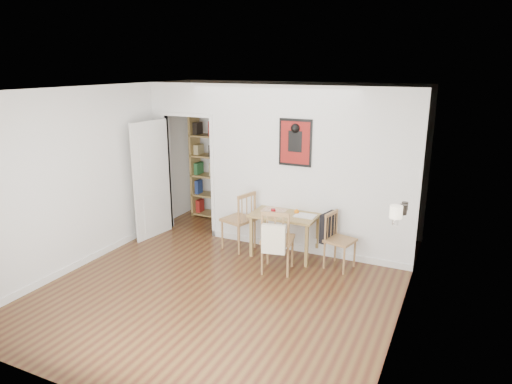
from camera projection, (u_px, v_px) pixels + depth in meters
The scene contains 15 objects.
ground at pixel (232, 279), 6.35m from camera, with size 5.20×5.20×0.00m, color #553B1B.
room_shell at pixel (277, 170), 7.13m from camera, with size 5.20×5.20×5.20m.
dining_table at pixel (285, 219), 7.01m from camera, with size 1.01×0.64×0.69m.
chair_left at pixel (238, 220), 7.31m from camera, with size 0.60×0.60×0.96m.
chair_right at pixel (339, 240), 6.62m from camera, with size 0.55×0.50×0.83m.
chair_front at pixel (277, 240), 6.48m from camera, with size 0.56×0.61×0.96m.
bookshelf at pixel (213, 166), 8.72m from camera, with size 0.86×0.34×2.04m.
fireplace at pixel (398, 259), 5.52m from camera, with size 0.45×1.25×1.16m.
red_glass at pixel (273, 212), 6.91m from camera, with size 0.07×0.07×0.09m, color maroon.
orange_fruit at pixel (297, 212), 6.96m from camera, with size 0.07×0.07×0.07m, color orange.
placemat at pixel (274, 210), 7.15m from camera, with size 0.37×0.28×0.00m, color beige.
notebook at pixel (305, 216), 6.86m from camera, with size 0.31×0.23×0.02m, color silver.
mantel_lamp at pixel (396, 213), 5.07m from camera, with size 0.14×0.14×0.22m.
ceramic_jar_a at pixel (403, 210), 5.44m from camera, with size 0.10×0.10×0.12m, color black.
ceramic_jar_b at pixel (405, 206), 5.61m from camera, with size 0.08×0.08×0.10m, color black.
Camera 1 is at (2.76, -5.10, 2.89)m, focal length 32.00 mm.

